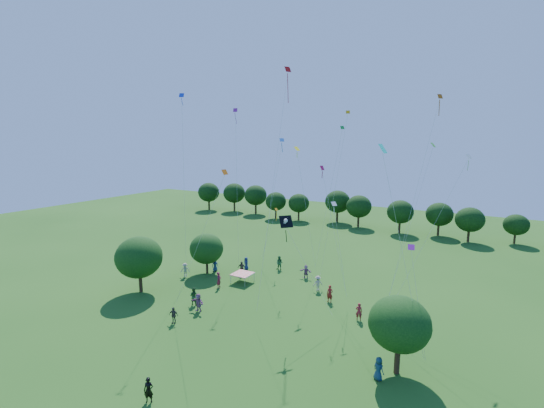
{
  "coord_description": "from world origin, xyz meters",
  "views": [
    {
      "loc": [
        15.77,
        -13.94,
        16.48
      ],
      "look_at": [
        0.0,
        14.0,
        11.0
      ],
      "focal_mm": 24.0,
      "sensor_mm": 36.0,
      "label": 1
    }
  ],
  "objects_px": {
    "pirate_kite": "(286,223)",
    "near_tree_west": "(139,257)",
    "near_tree_east": "(399,324)",
    "red_high_kite": "(283,114)",
    "tent_red_stripe": "(242,274)",
    "man_in_black": "(149,390)",
    "tent_blue": "(399,313)",
    "near_tree_north": "(206,249)"
  },
  "relations": [
    {
      "from": "near_tree_west",
      "to": "pirate_kite",
      "type": "xyz_separation_m",
      "value": [
        17.13,
        2.0,
        5.37
      ]
    },
    {
      "from": "near_tree_north",
      "to": "man_in_black",
      "type": "distance_m",
      "value": 23.35
    },
    {
      "from": "near_tree_west",
      "to": "pirate_kite",
      "type": "distance_m",
      "value": 18.06
    },
    {
      "from": "tent_blue",
      "to": "red_high_kite",
      "type": "height_order",
      "value": "red_high_kite"
    },
    {
      "from": "tent_red_stripe",
      "to": "red_high_kite",
      "type": "bearing_deg",
      "value": -1.21
    },
    {
      "from": "near_tree_east",
      "to": "man_in_black",
      "type": "bearing_deg",
      "value": -140.47
    },
    {
      "from": "tent_red_stripe",
      "to": "man_in_black",
      "type": "xyz_separation_m",
      "value": [
        6.14,
        -19.79,
        -0.19
      ]
    },
    {
      "from": "tent_blue",
      "to": "near_tree_north",
      "type": "bearing_deg",
      "value": 176.35
    },
    {
      "from": "tent_red_stripe",
      "to": "near_tree_north",
      "type": "bearing_deg",
      "value": 177.33
    },
    {
      "from": "man_in_black",
      "to": "red_high_kite",
      "type": "xyz_separation_m",
      "value": [
        -0.8,
        19.68,
        18.46
      ]
    },
    {
      "from": "near_tree_east",
      "to": "red_high_kite",
      "type": "distance_m",
      "value": 22.67
    },
    {
      "from": "tent_blue",
      "to": "man_in_black",
      "type": "distance_m",
      "value": 22.07
    },
    {
      "from": "near_tree_north",
      "to": "tent_blue",
      "type": "xyz_separation_m",
      "value": [
        23.71,
        -1.51,
        -2.21
      ]
    },
    {
      "from": "red_high_kite",
      "to": "near_tree_north",
      "type": "bearing_deg",
      "value": 178.04
    },
    {
      "from": "man_in_black",
      "to": "near_tree_east",
      "type": "bearing_deg",
      "value": 12.54
    },
    {
      "from": "tent_blue",
      "to": "man_in_black",
      "type": "bearing_deg",
      "value": -122.86
    },
    {
      "from": "tent_red_stripe",
      "to": "pirate_kite",
      "type": "bearing_deg",
      "value": -33.75
    },
    {
      "from": "red_high_kite",
      "to": "pirate_kite",
      "type": "bearing_deg",
      "value": -58.81
    },
    {
      "from": "near_tree_west",
      "to": "red_high_kite",
      "type": "relative_size",
      "value": 0.27
    },
    {
      "from": "near_tree_west",
      "to": "near_tree_north",
      "type": "xyz_separation_m",
      "value": [
        2.69,
        8.17,
        -0.76
      ]
    },
    {
      "from": "tent_red_stripe",
      "to": "pirate_kite",
      "type": "distance_m",
      "value": 13.52
    },
    {
      "from": "near_tree_north",
      "to": "near_tree_east",
      "type": "height_order",
      "value": "near_tree_east"
    },
    {
      "from": "pirate_kite",
      "to": "red_high_kite",
      "type": "height_order",
      "value": "red_high_kite"
    },
    {
      "from": "near_tree_east",
      "to": "man_in_black",
      "type": "height_order",
      "value": "near_tree_east"
    },
    {
      "from": "pirate_kite",
      "to": "near_tree_west",
      "type": "bearing_deg",
      "value": -173.35
    },
    {
      "from": "man_in_black",
      "to": "pirate_kite",
      "type": "height_order",
      "value": "pirate_kite"
    },
    {
      "from": "near_tree_east",
      "to": "red_high_kite",
      "type": "xyz_separation_m",
      "value": [
        -14.04,
        8.76,
        15.5
      ]
    },
    {
      "from": "near_tree_west",
      "to": "near_tree_east",
      "type": "height_order",
      "value": "near_tree_west"
    },
    {
      "from": "near_tree_east",
      "to": "pirate_kite",
      "type": "relative_size",
      "value": 0.67
    },
    {
      "from": "tent_red_stripe",
      "to": "man_in_black",
      "type": "distance_m",
      "value": 20.72
    },
    {
      "from": "tent_red_stripe",
      "to": "tent_blue",
      "type": "bearing_deg",
      "value": -3.95
    },
    {
      "from": "near_tree_east",
      "to": "tent_red_stripe",
      "type": "xyz_separation_m",
      "value": [
        -19.37,
        8.87,
        -2.77
      ]
    },
    {
      "from": "tent_red_stripe",
      "to": "red_high_kite",
      "type": "relative_size",
      "value": 0.1
    },
    {
      "from": "tent_red_stripe",
      "to": "red_high_kite",
      "type": "xyz_separation_m",
      "value": [
        5.34,
        -0.11,
        18.28
      ]
    },
    {
      "from": "near_tree_east",
      "to": "tent_blue",
      "type": "bearing_deg",
      "value": 99.37
    },
    {
      "from": "near_tree_east",
      "to": "man_in_black",
      "type": "distance_m",
      "value": 17.41
    },
    {
      "from": "pirate_kite",
      "to": "red_high_kite",
      "type": "relative_size",
      "value": 0.38
    },
    {
      "from": "tent_blue",
      "to": "man_in_black",
      "type": "relative_size",
      "value": 1.29
    },
    {
      "from": "tent_red_stripe",
      "to": "man_in_black",
      "type": "bearing_deg",
      "value": -72.76
    },
    {
      "from": "tent_blue",
      "to": "man_in_black",
      "type": "xyz_separation_m",
      "value": [
        -11.98,
        -18.54,
        -0.19
      ]
    },
    {
      "from": "near_tree_west",
      "to": "near_tree_east",
      "type": "distance_m",
      "value": 27.68
    },
    {
      "from": "near_tree_north",
      "to": "tent_blue",
      "type": "bearing_deg",
      "value": -3.65
    }
  ]
}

